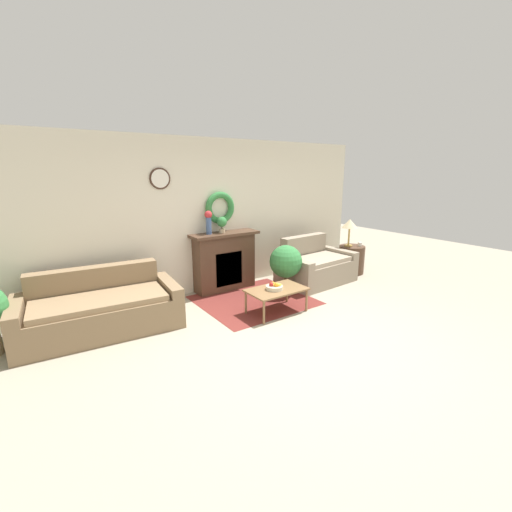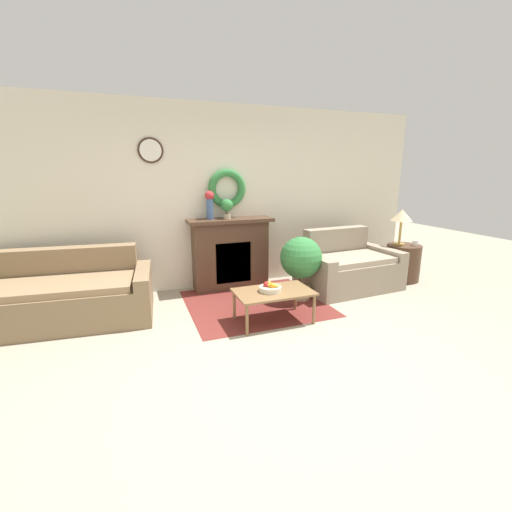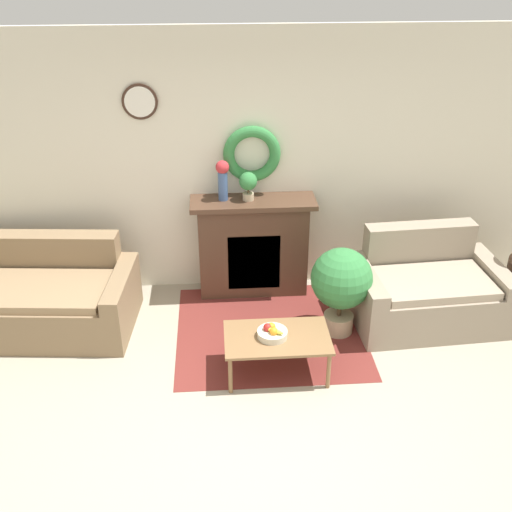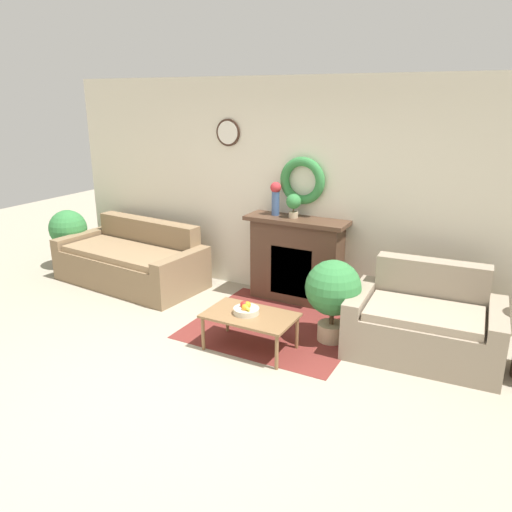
% 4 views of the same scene
% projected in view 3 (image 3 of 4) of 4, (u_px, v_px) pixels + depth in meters
% --- Properties ---
extents(ground_plane, '(16.00, 16.00, 0.00)m').
position_uv_depth(ground_plane, '(261.00, 461.00, 4.40)').
color(ground_plane, '#9E937F').
extents(floor_rug, '(1.80, 1.65, 0.01)m').
position_uv_depth(floor_rug, '(270.00, 331.00, 5.83)').
color(floor_rug, maroon).
rests_on(floor_rug, ground_plane).
extents(wall_back, '(6.80, 0.18, 2.70)m').
position_uv_depth(wall_back, '(241.00, 165.00, 6.03)').
color(wall_back, beige).
rests_on(wall_back, ground_plane).
extents(fireplace, '(1.26, 0.41, 1.07)m').
position_uv_depth(fireplace, '(253.00, 246.00, 6.25)').
color(fireplace, '#4C3323').
rests_on(fireplace, ground_plane).
extents(couch_left, '(2.14, 1.16, 0.82)m').
position_uv_depth(couch_left, '(26.00, 298.00, 5.81)').
color(couch_left, '#846B4C').
rests_on(couch_left, ground_plane).
extents(loveseat_right, '(1.50, 1.00, 0.88)m').
position_uv_depth(loveseat_right, '(426.00, 291.00, 5.90)').
color(loveseat_right, gray).
rests_on(loveseat_right, ground_plane).
extents(coffee_table, '(0.91, 0.55, 0.38)m').
position_uv_depth(coffee_table, '(277.00, 340.00, 5.13)').
color(coffee_table, olive).
rests_on(coffee_table, ground_plane).
extents(fruit_bowl, '(0.26, 0.26, 0.12)m').
position_uv_depth(fruit_bowl, '(272.00, 332.00, 5.09)').
color(fruit_bowl, beige).
rests_on(fruit_bowl, coffee_table).
extents(vase_on_mantel_left, '(0.13, 0.13, 0.41)m').
position_uv_depth(vase_on_mantel_left, '(223.00, 177.00, 5.87)').
color(vase_on_mantel_left, '#3D5684').
rests_on(vase_on_mantel_left, fireplace).
extents(potted_plant_on_mantel, '(0.18, 0.18, 0.29)m').
position_uv_depth(potted_plant_on_mantel, '(248.00, 183.00, 5.90)').
color(potted_plant_on_mantel, tan).
rests_on(potted_plant_on_mantel, fireplace).
extents(potted_plant_floor_by_loveseat, '(0.58, 0.58, 0.88)m').
position_uv_depth(potted_plant_floor_by_loveseat, '(341.00, 282.00, 5.58)').
color(potted_plant_floor_by_loveseat, tan).
rests_on(potted_plant_floor_by_loveseat, ground_plane).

